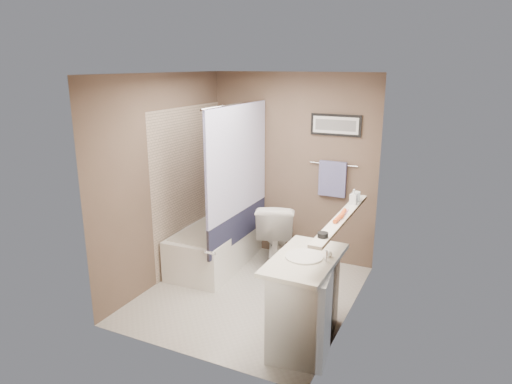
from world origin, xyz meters
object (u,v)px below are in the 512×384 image
at_px(vanity, 305,302).
at_px(glass_jar, 356,196).
at_px(toilet, 276,233).
at_px(hair_brush_front, 338,218).
at_px(hair_brush_back, 343,213).
at_px(candle_bowl_near, 323,235).
at_px(bathtub, 217,245).
at_px(soap_bottle, 354,197).

relative_size(vanity, glass_jar, 9.00).
bearing_deg(toilet, hair_brush_front, 114.45).
xyz_separation_m(hair_brush_front, hair_brush_back, (0.00, 0.15, 0.00)).
height_order(vanity, hair_brush_back, hair_brush_back).
height_order(candle_bowl_near, glass_jar, glass_jar).
height_order(candle_bowl_near, hair_brush_front, hair_brush_front).
bearing_deg(candle_bowl_near, vanity, 142.47).
xyz_separation_m(vanity, hair_brush_back, (0.19, 0.47, 0.74)).
bearing_deg(vanity, hair_brush_front, 52.28).
bearing_deg(bathtub, vanity, -38.91).
distance_m(vanity, candle_bowl_near, 0.77).
distance_m(toilet, soap_bottle, 1.48).
xyz_separation_m(hair_brush_front, soap_bottle, (0.00, 0.56, 0.06)).
xyz_separation_m(toilet, candle_bowl_near, (1.10, -1.63, 0.72)).
bearing_deg(vanity, glass_jar, 71.76).
xyz_separation_m(bathtub, candle_bowl_near, (1.79, -1.30, 0.89)).
bearing_deg(candle_bowl_near, hair_brush_front, 90.00).
xyz_separation_m(candle_bowl_near, hair_brush_front, (0.00, 0.46, 0.00)).
relative_size(candle_bowl_near, soap_bottle, 0.58).
distance_m(toilet, glass_jar, 1.42).
bearing_deg(candle_bowl_near, toilet, 124.01).
bearing_deg(soap_bottle, toilet, 151.15).
relative_size(bathtub, hair_brush_front, 6.82).
height_order(bathtub, candle_bowl_near, candle_bowl_near).
height_order(toilet, hair_brush_front, hair_brush_front).
bearing_deg(hair_brush_front, candle_bowl_near, -90.00).
distance_m(toilet, vanity, 1.75).
xyz_separation_m(toilet, soap_bottle, (1.10, -0.61, 0.78)).
height_order(hair_brush_front, soap_bottle, soap_bottle).
relative_size(vanity, soap_bottle, 5.80).
relative_size(hair_brush_front, glass_jar, 2.20).
bearing_deg(glass_jar, vanity, -100.48).
bearing_deg(toilet, glass_jar, 137.21).
xyz_separation_m(candle_bowl_near, soap_bottle, (0.00, 1.03, 0.06)).
bearing_deg(vanity, soap_bottle, 70.40).
distance_m(toilet, hair_brush_front, 1.76).
distance_m(bathtub, hair_brush_back, 2.11).
height_order(hair_brush_back, glass_jar, glass_jar).
distance_m(vanity, soap_bottle, 1.20).
bearing_deg(hair_brush_front, bathtub, 154.80).
xyz_separation_m(hair_brush_front, glass_jar, (0.00, 0.68, 0.03)).
bearing_deg(toilet, bathtub, 6.80).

